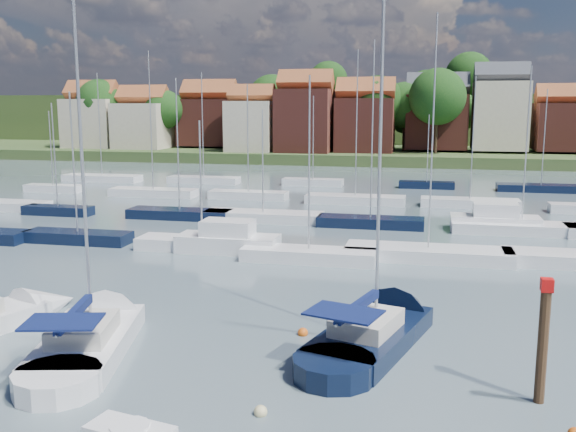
# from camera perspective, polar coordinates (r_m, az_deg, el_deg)

# --- Properties ---
(ground) EXTENTS (260.00, 260.00, 0.00)m
(ground) POSITION_cam_1_polar(r_m,az_deg,el_deg) (62.76, 4.88, 0.62)
(ground) COLOR #485B62
(ground) RESTS_ON ground
(sailboat_centre) EXTENTS (5.87, 12.34, 16.20)m
(sailboat_centre) POSITION_cam_1_polar(r_m,az_deg,el_deg) (29.60, -16.52, -9.82)
(sailboat_centre) COLOR white
(sailboat_centre) RESTS_ON ground
(sailboat_navy) EXTENTS (6.36, 12.41, 16.60)m
(sailboat_navy) POSITION_cam_1_polar(r_m,az_deg,el_deg) (29.24, 8.47, -9.75)
(sailboat_navy) COLOR black
(sailboat_navy) RESTS_ON ground
(timber_piling) EXTENTS (0.40, 0.40, 6.66)m
(timber_piling) POSITION_cam_1_polar(r_m,az_deg,el_deg) (24.10, 21.58, -12.32)
(timber_piling) COLOR #4C331E
(timber_piling) RESTS_ON ground
(buoy_d) EXTENTS (0.46, 0.46, 0.46)m
(buoy_d) POSITION_cam_1_polar(r_m,az_deg,el_deg) (22.24, -2.46, -17.23)
(buoy_d) COLOR beige
(buoy_d) RESTS_ON ground
(buoy_e) EXTENTS (0.47, 0.47, 0.47)m
(buoy_e) POSITION_cam_1_polar(r_m,az_deg,el_deg) (29.31, 7.50, -10.41)
(buoy_e) COLOR #D85914
(buoy_e) RESTS_ON ground
(buoy_g) EXTENTS (0.47, 0.47, 0.47)m
(buoy_g) POSITION_cam_1_polar(r_m,az_deg,el_deg) (29.03, 1.33, -10.53)
(buoy_g) COLOR #D85914
(buoy_g) RESTS_ON ground
(marina_field) EXTENTS (79.62, 41.41, 15.93)m
(marina_field) POSITION_cam_1_polar(r_m,az_deg,el_deg) (57.72, 6.12, 0.21)
(marina_field) COLOR white
(marina_field) RESTS_ON ground
(far_shore_town) EXTENTS (212.46, 90.00, 22.27)m
(far_shore_town) POSITION_cam_1_polar(r_m,az_deg,el_deg) (154.28, 10.35, 7.76)
(far_shore_town) COLOR #4A592C
(far_shore_town) RESTS_ON ground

